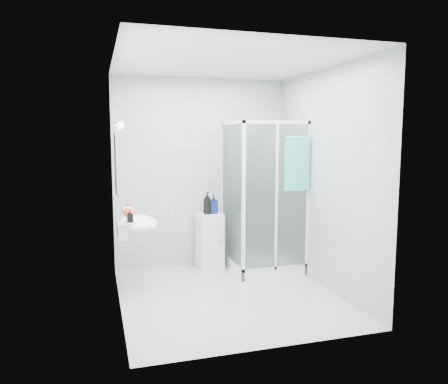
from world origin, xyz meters
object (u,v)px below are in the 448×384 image
object	(u,v)px
shower_enclosure	(260,239)
shampoo_bottle_a	(207,203)
storage_cabinet	(210,241)
soap_dispenser_orange	(129,210)
hand_towel	(297,162)
wall_basin	(135,224)
soap_dispenser_black	(130,216)
shampoo_bottle_b	(214,204)

from	to	relation	value
shower_enclosure	shampoo_bottle_a	bearing A→B (deg)	161.06
storage_cabinet	soap_dispenser_orange	bearing A→B (deg)	-161.01
storage_cabinet	hand_towel	size ratio (longest dim) A/B	1.14
wall_basin	storage_cabinet	distance (m)	1.27
wall_basin	storage_cabinet	bearing A→B (deg)	30.02
wall_basin	soap_dispenser_black	size ratio (longest dim) A/B	3.94
shampoo_bottle_a	soap_dispenser_orange	xyz separation A→B (m)	(-1.06, -0.43, 0.02)
storage_cabinet	shampoo_bottle_a	xyz separation A→B (m)	(-0.05, -0.06, 0.54)
storage_cabinet	hand_towel	distance (m)	1.61
storage_cabinet	shampoo_bottle_b	bearing A→B (deg)	-32.51
hand_towel	soap_dispenser_black	xyz separation A→B (m)	(-2.06, -0.10, -0.56)
soap_dispenser_black	shower_enclosure	bearing A→B (deg)	16.25
wall_basin	hand_towel	world-z (taller)	hand_towel
shower_enclosure	shampoo_bottle_b	distance (m)	0.77
shower_enclosure	storage_cabinet	bearing A→B (deg)	155.18
hand_towel	soap_dispenser_black	world-z (taller)	hand_towel
storage_cabinet	hand_towel	xyz separation A→B (m)	(0.95, -0.69, 1.10)
soap_dispenser_orange	hand_towel	bearing A→B (deg)	-5.60
shampoo_bottle_b	storage_cabinet	bearing A→B (deg)	152.17
wall_basin	shampoo_bottle_a	world-z (taller)	shampoo_bottle_a
storage_cabinet	soap_dispenser_orange	size ratio (longest dim) A/B	4.62
storage_cabinet	soap_dispenser_orange	distance (m)	1.33
wall_basin	shampoo_bottle_a	bearing A→B (deg)	28.75
shampoo_bottle_a	storage_cabinet	bearing A→B (deg)	49.75
shampoo_bottle_a	shampoo_bottle_b	xyz separation A→B (m)	(0.10, 0.03, -0.02)
shampoo_bottle_b	soap_dispenser_black	bearing A→B (deg)	-146.74
hand_towel	soap_dispenser_orange	size ratio (longest dim) A/B	4.05
hand_towel	soap_dispenser_orange	xyz separation A→B (m)	(-2.05, 0.20, -0.54)
soap_dispenser_orange	storage_cabinet	bearing A→B (deg)	23.67
wall_basin	hand_towel	distance (m)	2.11
shampoo_bottle_b	soap_dispenser_orange	size ratio (longest dim) A/B	1.53
soap_dispenser_black	shampoo_bottle_a	bearing A→B (deg)	34.46
storage_cabinet	soap_dispenser_black	size ratio (longest dim) A/B	5.47
wall_basin	shampoo_bottle_a	xyz separation A→B (m)	(0.99, 0.54, 0.13)
storage_cabinet	soap_dispenser_orange	xyz separation A→B (m)	(-1.11, -0.48, 0.56)
shampoo_bottle_a	soap_dispenser_orange	distance (m)	1.14
wall_basin	shampoo_bottle_a	size ratio (longest dim) A/B	1.87
shower_enclosure	shampoo_bottle_a	xyz separation A→B (m)	(-0.66, 0.23, 0.48)
soap_dispenser_black	soap_dispenser_orange	bearing A→B (deg)	88.18
shampoo_bottle_a	shower_enclosure	bearing A→B (deg)	-18.94
soap_dispenser_black	hand_towel	bearing A→B (deg)	2.86
hand_towel	shampoo_bottle_b	bearing A→B (deg)	143.68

